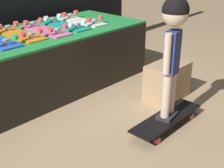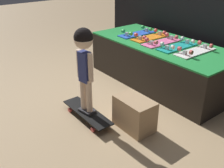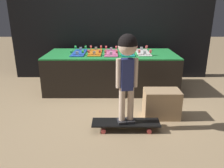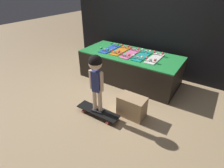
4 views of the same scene
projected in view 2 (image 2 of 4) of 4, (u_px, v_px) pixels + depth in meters
The scene contains 10 objects.
ground_plane at pixel (127, 94), 3.50m from camera, with size 16.00×16.00×0.00m, color tan.
display_rack at pixel (161, 63), 3.70m from camera, with size 2.06×0.92×0.59m.
skateboard_blue_on_rack at pixel (137, 33), 3.93m from camera, with size 0.20×0.60×0.09m.
skateboard_orange_on_rack at pixel (150, 37), 3.75m from camera, with size 0.20×0.60×0.09m.
skateboard_pink_on_rack at pixel (162, 42), 3.55m from camera, with size 0.20×0.60×0.09m.
skateboard_teal_on_rack at pixel (177, 46), 3.38m from camera, with size 0.20×0.60×0.09m.
skateboard_white_on_rack at pixel (195, 51), 3.21m from camera, with size 0.20×0.60×0.09m.
skateboard_on_floor at pixel (87, 113), 2.94m from camera, with size 0.74×0.20×0.09m.
child at pixel (84, 56), 2.64m from camera, with size 0.23×0.19×0.95m.
storage_box at pixel (134, 114), 2.75m from camera, with size 0.43×0.27×0.35m.
Camera 2 is at (2.31, -2.04, 1.67)m, focal length 42.00 mm.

